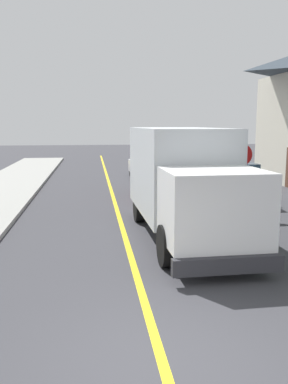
% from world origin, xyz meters
% --- Properties ---
extents(ground_plane, '(120.00, 120.00, 0.00)m').
position_xyz_m(ground_plane, '(0.00, 0.00, 0.00)').
color(ground_plane, '#38383D').
extents(centre_line_yellow, '(0.16, 56.00, 0.01)m').
position_xyz_m(centre_line_yellow, '(0.00, 10.00, 0.00)').
color(centre_line_yellow, gold).
rests_on(centre_line_yellow, ground).
extents(box_truck, '(2.59, 7.24, 3.20)m').
position_xyz_m(box_truck, '(1.74, 6.44, 1.77)').
color(box_truck, silver).
rests_on(box_truck, ground).
extents(parked_car_near, '(1.91, 4.44, 1.67)m').
position_xyz_m(parked_car_near, '(2.44, 12.76, 0.79)').
color(parked_car_near, maroon).
rests_on(parked_car_near, ground).
extents(parked_car_mid, '(1.84, 4.41, 1.67)m').
position_xyz_m(parked_car_mid, '(2.37, 19.45, 0.79)').
color(parked_car_mid, silver).
rests_on(parked_car_mid, ground).
extents(parked_van_across, '(1.92, 4.45, 1.67)m').
position_xyz_m(parked_van_across, '(5.20, 11.81, 0.79)').
color(parked_van_across, silver).
rests_on(parked_van_across, ground).
extents(stop_sign, '(0.80, 0.10, 2.65)m').
position_xyz_m(stop_sign, '(4.28, 8.51, 1.86)').
color(stop_sign, gray).
rests_on(stop_sign, ground).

